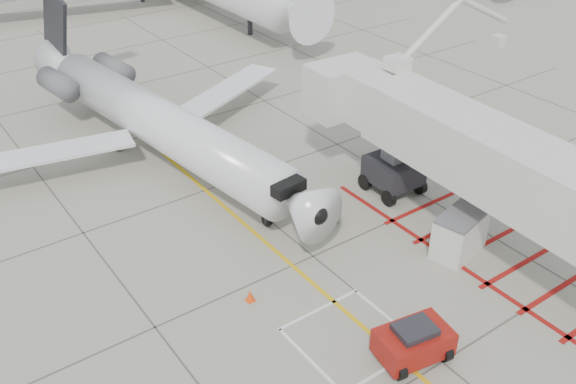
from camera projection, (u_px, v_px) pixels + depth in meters
ground_plane at (371, 304)px, 26.92m from camera, size 260.00×260.00×0.00m
regional_jet at (180, 110)px, 34.10m from camera, size 27.02×32.37×7.78m
jet_bridge at (498, 176)px, 27.80m from camera, size 10.59×20.91×8.21m
pushback_tug at (414, 341)px, 23.98m from camera, size 3.00×2.16×1.61m
baggage_cart at (320, 211)px, 31.86m from camera, size 2.05×1.66×1.12m
ground_power_unit at (460, 234)px, 29.42m from camera, size 2.92×2.09×2.09m
cone_nose at (250, 296)px, 26.95m from camera, size 0.39×0.39×0.54m
cone_side at (282, 201)px, 33.24m from camera, size 0.35×0.35×0.48m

